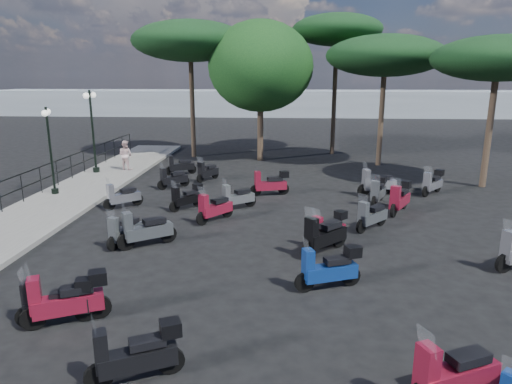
# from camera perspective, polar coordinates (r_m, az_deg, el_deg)

# --- Properties ---
(ground) EXTENTS (120.00, 120.00, 0.00)m
(ground) POSITION_cam_1_polar(r_m,az_deg,el_deg) (13.92, -6.00, -6.26)
(ground) COLOR black
(ground) RESTS_ON ground
(sidewalk) EXTENTS (3.00, 30.00, 0.15)m
(sidewalk) POSITION_cam_1_polar(r_m,az_deg,el_deg) (18.75, -24.34, -1.79)
(sidewalk) COLOR slate
(sidewalk) RESTS_ON ground
(railing) EXTENTS (0.04, 26.04, 1.10)m
(railing) POSITION_cam_1_polar(r_m,az_deg,el_deg) (19.04, -28.32, 0.55)
(railing) COLOR black
(railing) RESTS_ON sidewalk
(lamp_post_1) EXTENTS (0.53, 0.99, 3.53)m
(lamp_post_1) POSITION_cam_1_polar(r_m,az_deg,el_deg) (20.19, -24.37, 5.37)
(lamp_post_1) COLOR black
(lamp_post_1) RESTS_ON sidewalk
(lamp_post_2) EXTENTS (0.33, 1.19, 4.04)m
(lamp_post_2) POSITION_cam_1_polar(r_m,az_deg,el_deg) (24.00, -19.78, 7.76)
(lamp_post_2) COLOR black
(lamp_post_2) RESTS_ON sidewalk
(pedestrian_far) EXTENTS (0.88, 0.78, 1.51)m
(pedestrian_far) POSITION_cam_1_polar(r_m,az_deg,el_deg) (24.38, -16.00, 4.46)
(pedestrian_far) COLOR beige
(pedestrian_far) RESTS_ON sidewalk
(scooter_0) EXTENTS (1.51, 0.68, 1.23)m
(scooter_0) POSITION_cam_1_polar(r_m,az_deg,el_deg) (10.24, -23.68, -12.56)
(scooter_0) COLOR black
(scooter_0) RESTS_ON ground
(scooter_1) EXTENTS (1.53, 1.13, 1.42)m
(scooter_1) POSITION_cam_1_polar(r_m,az_deg,el_deg) (13.74, -13.64, -4.69)
(scooter_1) COLOR black
(scooter_1) RESTS_ON ground
(scooter_2) EXTENTS (1.10, 1.20, 1.18)m
(scooter_2) POSITION_cam_1_polar(r_m,az_deg,el_deg) (17.24, -8.68, -0.71)
(scooter_2) COLOR black
(scooter_2) RESTS_ON ground
(scooter_3) EXTENTS (1.21, 1.14, 1.25)m
(scooter_3) POSITION_cam_1_polar(r_m,az_deg,el_deg) (17.93, -16.36, -0.58)
(scooter_3) COLOR black
(scooter_3) RESTS_ON ground
(scooter_4) EXTENTS (1.48, 0.83, 1.26)m
(scooter_4) POSITION_cam_1_polar(r_m,az_deg,el_deg) (23.34, -9.47, 3.23)
(scooter_4) COLOR black
(scooter_4) RESTS_ON ground
(scooter_6) EXTENTS (1.62, 0.95, 1.38)m
(scooter_6) POSITION_cam_1_polar(r_m,az_deg,el_deg) (10.14, -22.57, -12.36)
(scooter_6) COLOR black
(scooter_6) RESTS_ON ground
(scooter_7) EXTENTS (0.76, 1.48, 1.23)m
(scooter_7) POSITION_cam_1_polar(r_m,az_deg,el_deg) (14.05, -16.08, -4.72)
(scooter_7) COLOR black
(scooter_7) RESTS_ON ground
(scooter_8) EXTENTS (1.11, 1.38, 1.32)m
(scooter_8) POSITION_cam_1_polar(r_m,az_deg,el_deg) (15.69, -5.25, -2.06)
(scooter_8) COLOR black
(scooter_8) RESTS_ON ground
(scooter_9) EXTENTS (1.23, 1.09, 1.23)m
(scooter_9) POSITION_cam_1_polar(r_m,az_deg,el_deg) (20.55, -10.37, 1.63)
(scooter_9) COLOR black
(scooter_9) RESTS_ON ground
(scooter_10) EXTENTS (0.89, 1.38, 1.23)m
(scooter_10) POSITION_cam_1_polar(r_m,az_deg,el_deg) (21.79, -6.11, 2.51)
(scooter_10) COLOR black
(scooter_10) RESTS_ON ground
(scooter_11) EXTENTS (1.52, 0.89, 1.29)m
(scooter_11) POSITION_cam_1_polar(r_m,az_deg,el_deg) (8.11, -14.77, -19.07)
(scooter_11) COLOR black
(scooter_11) RESTS_ON ground
(scooter_12) EXTENTS (1.60, 0.82, 1.33)m
(scooter_12) POSITION_cam_1_polar(r_m,az_deg,el_deg) (10.95, 9.13, -9.47)
(scooter_12) COLOR black
(scooter_12) RESTS_ON ground
(scooter_13) EXTENTS (1.32, 1.03, 1.25)m
(scooter_13) POSITION_cam_1_polar(r_m,az_deg,el_deg) (17.08, -2.40, -0.73)
(scooter_13) COLOR black
(scooter_13) RESTS_ON ground
(scooter_14) EXTENTS (1.64, 0.73, 1.34)m
(scooter_14) POSITION_cam_1_polar(r_m,az_deg,el_deg) (19.00, 1.79, 1.05)
(scooter_14) COLOR black
(scooter_14) RESTS_ON ground
(scooter_17) EXTENTS (1.20, 1.18, 1.23)m
(scooter_17) POSITION_cam_1_polar(r_m,az_deg,el_deg) (13.71, 9.02, -4.65)
(scooter_17) COLOR black
(scooter_17) RESTS_ON ground
(scooter_18) EXTENTS (1.37, 1.39, 1.46)m
(scooter_18) POSITION_cam_1_polar(r_m,az_deg,el_deg) (13.01, 8.46, -5.46)
(scooter_18) COLOR black
(scooter_18) RESTS_ON ground
(scooter_19) EXTENTS (0.85, 1.52, 1.28)m
(scooter_19) POSITION_cam_1_polar(r_m,az_deg,el_deg) (18.39, 15.02, 0.04)
(scooter_19) COLOR black
(scooter_19) RESTS_ON ground
(scooter_20) EXTENTS (1.77, 0.79, 1.45)m
(scooter_20) POSITION_cam_1_polar(r_m,az_deg,el_deg) (19.65, 14.91, 1.02)
(scooter_20) COLOR black
(scooter_20) RESTS_ON ground
(scooter_22) EXTENTS (1.66, 0.93, 1.42)m
(scooter_22) POSITION_cam_1_polar(r_m,az_deg,el_deg) (8.00, 23.35, -20.34)
(scooter_22) COLOR black
(scooter_22) RESTS_ON ground
(scooter_24) EXTENTS (1.18, 1.25, 1.29)m
(scooter_24) POSITION_cam_1_polar(r_m,az_deg,el_deg) (15.28, 14.21, -2.96)
(scooter_24) COLOR black
(scooter_24) RESTS_ON ground
(scooter_25) EXTENTS (1.07, 1.63, 1.43)m
(scooter_25) POSITION_cam_1_polar(r_m,az_deg,el_deg) (17.37, 17.53, -0.78)
(scooter_25) COLOR black
(scooter_25) RESTS_ON ground
(scooter_26) EXTENTS (1.19, 1.32, 1.29)m
(scooter_26) POSITION_cam_1_polar(r_m,az_deg,el_deg) (20.54, 21.20, 1.04)
(scooter_26) COLOR black
(scooter_26) RESTS_ON ground
(broadleaf_tree) EXTENTS (5.96, 5.96, 7.89)m
(broadleaf_tree) POSITION_cam_1_polar(r_m,az_deg,el_deg) (26.60, 0.56, 15.41)
(broadleaf_tree) COLOR #38281E
(broadleaf_tree) RESTS_ON ground
(pine_0) EXTENTS (5.45, 5.45, 8.47)m
(pine_0) POSITION_cam_1_polar(r_m,az_deg,el_deg) (29.42, 10.11, 19.26)
(pine_0) COLOR #38281E
(pine_0) RESTS_ON ground
(pine_1) EXTENTS (6.28, 6.28, 6.98)m
(pine_1) POSITION_cam_1_polar(r_m,az_deg,el_deg) (26.02, 15.87, 16.04)
(pine_1) COLOR #38281E
(pine_1) RESTS_ON ground
(pine_2) EXTENTS (6.75, 6.75, 7.98)m
(pine_2) POSITION_cam_1_polar(r_m,az_deg,el_deg) (28.17, -8.24, 18.13)
(pine_2) COLOR #38281E
(pine_2) RESTS_ON ground
(pine_3) EXTENTS (5.51, 5.51, 6.54)m
(pine_3) POSITION_cam_1_polar(r_m,az_deg,el_deg) (22.48, 28.02, 14.48)
(pine_3) COLOR #38281E
(pine_3) RESTS_ON ground
(distant_hills) EXTENTS (70.00, 8.00, 3.00)m
(distant_hills) POSITION_cam_1_polar(r_m,az_deg,el_deg) (57.96, 1.68, 11.09)
(distant_hills) COLOR gray
(distant_hills) RESTS_ON ground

